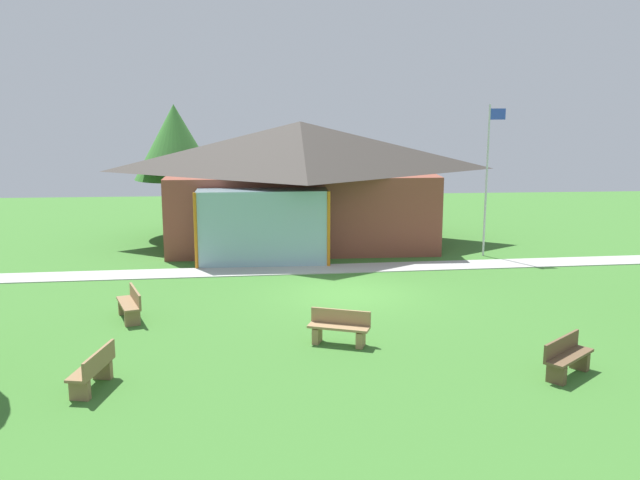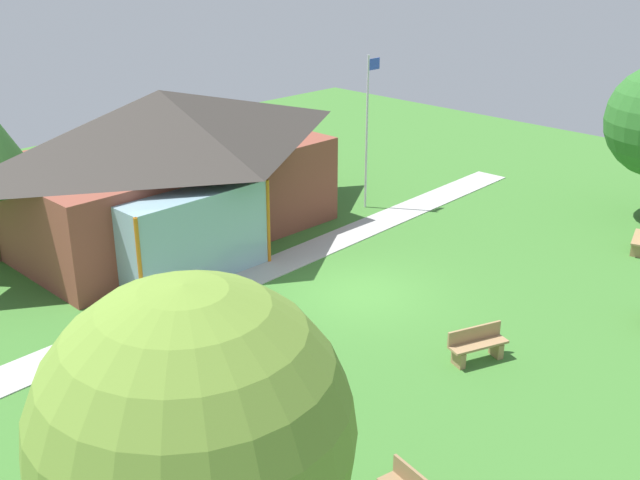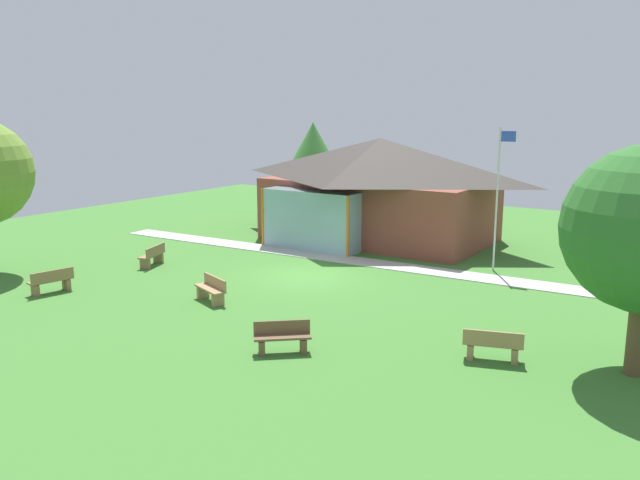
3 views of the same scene
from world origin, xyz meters
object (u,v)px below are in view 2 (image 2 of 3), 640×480
at_px(flagpole, 368,126).
at_px(pavilion, 165,163).
at_px(tree_lawn_corner, 194,435).
at_px(bench_front_center, 477,345).
at_px(bench_mid_left, 239,396).

bearing_deg(flagpole, pavilion, 157.63).
height_order(pavilion, tree_lawn_corner, tree_lawn_corner).
bearing_deg(bench_front_center, tree_lawn_corner, 32.84).
distance_m(bench_front_center, tree_lawn_corner, 10.59).
height_order(flagpole, tree_lawn_corner, tree_lawn_corner).
height_order(pavilion, flagpole, flagpole).
bearing_deg(bench_mid_left, bench_front_center, -132.84).
bearing_deg(bench_mid_left, pavilion, -46.55).
xyz_separation_m(pavilion, bench_front_center, (0.38, -12.16, -2.16)).
distance_m(pavilion, bench_front_center, 12.36).
bearing_deg(tree_lawn_corner, pavilion, 56.74).
relative_size(flagpole, bench_mid_left, 3.61).
height_order(bench_mid_left, tree_lawn_corner, tree_lawn_corner).
xyz_separation_m(bench_mid_left, tree_lawn_corner, (-4.31, -4.51, 3.53)).
distance_m(bench_mid_left, tree_lawn_corner, 7.17).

